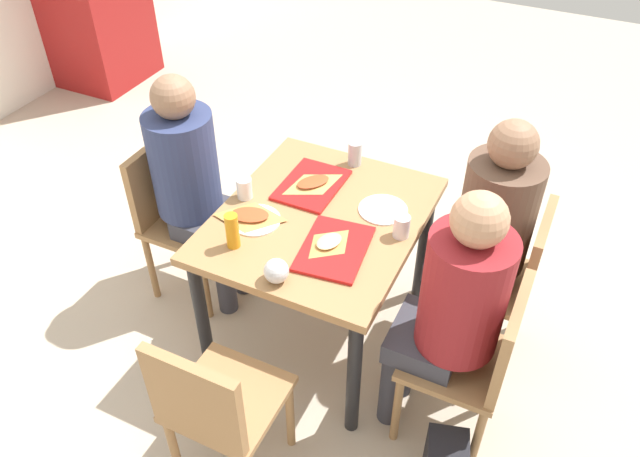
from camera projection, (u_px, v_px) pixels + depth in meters
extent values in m
cube|color=#B7A893|center=(320.00, 329.00, 3.26)|extent=(10.00, 10.00, 0.02)
cube|color=#9E7247|center=(320.00, 219.00, 2.78)|extent=(1.03, 0.86, 0.04)
cylinder|color=black|center=(354.00, 377.00, 2.59)|extent=(0.06, 0.06, 0.71)
cylinder|color=black|center=(424.00, 245.00, 3.21)|extent=(0.06, 0.06, 0.71)
cylinder|color=black|center=(202.00, 318.00, 2.83)|extent=(0.06, 0.06, 0.71)
cylinder|color=black|center=(295.00, 206.00, 3.46)|extent=(0.06, 0.06, 0.71)
cube|color=#9E7247|center=(455.00, 359.00, 2.55)|extent=(0.40, 0.40, 0.03)
cube|color=#9E7247|center=(510.00, 340.00, 2.35)|extent=(0.38, 0.04, 0.40)
cylinder|color=#9E7247|center=(397.00, 409.00, 2.63)|extent=(0.04, 0.04, 0.42)
cylinder|color=#9E7247|center=(423.00, 351.00, 2.87)|extent=(0.04, 0.04, 0.42)
cylinder|color=#9E7247|center=(477.00, 440.00, 2.52)|extent=(0.04, 0.04, 0.42)
cylinder|color=#9E7247|center=(497.00, 377.00, 2.76)|extent=(0.04, 0.04, 0.42)
cube|color=#9E7247|center=(487.00, 279.00, 2.90)|extent=(0.40, 0.40, 0.03)
cube|color=#9E7247|center=(536.00, 256.00, 2.71)|extent=(0.38, 0.04, 0.40)
cylinder|color=#9E7247|center=(434.00, 325.00, 2.99)|extent=(0.04, 0.04, 0.42)
cylinder|color=#9E7247|center=(455.00, 279.00, 3.22)|extent=(0.04, 0.04, 0.42)
cylinder|color=#9E7247|center=(506.00, 349.00, 2.88)|extent=(0.04, 0.04, 0.42)
cylinder|color=#9E7247|center=(521.00, 300.00, 3.11)|extent=(0.04, 0.04, 0.42)
cube|color=#9E7247|center=(191.00, 224.00, 3.21)|extent=(0.40, 0.40, 0.03)
cube|color=#9E7247|center=(155.00, 181.00, 3.13)|extent=(0.38, 0.04, 0.40)
cylinder|color=#9E7247|center=(240.00, 247.00, 3.42)|extent=(0.04, 0.04, 0.42)
cylinder|color=#9E7247|center=(206.00, 287.00, 3.18)|extent=(0.04, 0.04, 0.42)
cylinder|color=#9E7247|center=(188.00, 229.00, 3.53)|extent=(0.04, 0.04, 0.42)
cylinder|color=#9E7247|center=(151.00, 267.00, 3.29)|extent=(0.04, 0.04, 0.42)
cube|color=#9E7247|center=(228.00, 398.00, 2.40)|extent=(0.40, 0.40, 0.03)
cube|color=#9E7247|center=(194.00, 402.00, 2.14)|extent=(0.04, 0.38, 0.40)
cylinder|color=#9E7247|center=(221.00, 385.00, 2.72)|extent=(0.04, 0.04, 0.42)
cylinder|color=#9E7247|center=(290.00, 414.00, 2.61)|extent=(0.04, 0.04, 0.42)
cylinder|color=#9E7247|center=(174.00, 449.00, 2.49)|extent=(0.04, 0.04, 0.42)
cylinder|color=#383842|center=(391.00, 385.00, 2.70)|extent=(0.10, 0.10, 0.45)
cylinder|color=#383842|center=(404.00, 358.00, 2.82)|extent=(0.10, 0.10, 0.45)
cube|color=#383842|center=(426.00, 338.00, 2.55)|extent=(0.32, 0.28, 0.10)
cylinder|color=maroon|center=(464.00, 293.00, 2.31)|extent=(0.32, 0.32, 0.52)
sphere|color=tan|center=(480.00, 220.00, 2.09)|extent=(0.20, 0.20, 0.20)
cylinder|color=#383842|center=(428.00, 306.00, 3.06)|extent=(0.10, 0.10, 0.45)
cylinder|color=#383842|center=(438.00, 285.00, 3.17)|extent=(0.10, 0.10, 0.45)
cube|color=#383842|center=(461.00, 260.00, 2.90)|extent=(0.32, 0.28, 0.10)
cylinder|color=brown|center=(497.00, 214.00, 2.67)|extent=(0.32, 0.32, 0.52)
sphere|color=#8C664C|center=(513.00, 144.00, 2.44)|extent=(0.20, 0.20, 0.20)
cylinder|color=#383842|center=(241.00, 258.00, 3.32)|extent=(0.10, 0.10, 0.45)
cylinder|color=#383842|center=(225.00, 277.00, 3.21)|extent=(0.10, 0.10, 0.45)
cube|color=#383842|center=(211.00, 221.00, 3.12)|extent=(0.32, 0.28, 0.10)
cylinder|color=navy|center=(184.00, 164.00, 2.96)|extent=(0.32, 0.32, 0.52)
sphere|color=#8C664C|center=(173.00, 97.00, 2.74)|extent=(0.20, 0.20, 0.20)
cube|color=red|center=(334.00, 249.00, 2.59)|extent=(0.39, 0.30, 0.02)
cube|color=red|center=(312.00, 185.00, 2.93)|extent=(0.36, 0.26, 0.02)
cylinder|color=white|center=(256.00, 220.00, 2.74)|extent=(0.22, 0.22, 0.01)
cylinder|color=white|center=(383.00, 210.00, 2.79)|extent=(0.22, 0.22, 0.01)
pyramid|color=#C68C47|center=(329.00, 243.00, 2.60)|extent=(0.20, 0.17, 0.01)
ellipsoid|color=#D8C67F|center=(329.00, 241.00, 2.59)|extent=(0.14, 0.12, 0.01)
pyramid|color=tan|center=(313.00, 183.00, 2.92)|extent=(0.26, 0.24, 0.01)
ellipsoid|color=#B74723|center=(313.00, 182.00, 2.91)|extent=(0.18, 0.17, 0.01)
pyramid|color=#C68C47|center=(250.00, 216.00, 2.74)|extent=(0.22, 0.27, 0.01)
ellipsoid|color=#B74723|center=(250.00, 214.00, 2.74)|extent=(0.15, 0.19, 0.01)
cylinder|color=white|center=(244.00, 188.00, 2.84)|extent=(0.07, 0.07, 0.10)
cylinder|color=white|center=(402.00, 226.00, 2.63)|extent=(0.07, 0.07, 0.10)
cylinder|color=#B7BCC6|center=(355.00, 153.00, 3.04)|extent=(0.07, 0.07, 0.12)
cylinder|color=orange|center=(232.00, 231.00, 2.56)|extent=(0.06, 0.06, 0.16)
sphere|color=silver|center=(276.00, 271.00, 2.43)|extent=(0.10, 0.10, 0.10)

